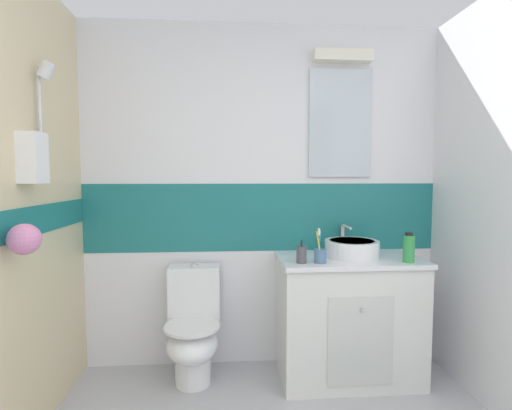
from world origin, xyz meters
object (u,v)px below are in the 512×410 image
object	(u,v)px
toilet	(193,329)
sink_basin	(352,248)
soap_dispenser	(301,254)
toothbrush_cup	(320,255)
mouthwash_bottle	(409,248)

from	to	relation	value
toilet	sink_basin	bearing A→B (deg)	-0.03
sink_basin	soap_dispenser	bearing A→B (deg)	-155.18
sink_basin	toilet	size ratio (longest dim) A/B	0.53
sink_basin	toilet	distance (m)	1.23
toothbrush_cup	mouthwash_bottle	size ratio (longest dim) A/B	1.15
sink_basin	mouthwash_bottle	world-z (taller)	sink_basin
toilet	mouthwash_bottle	world-z (taller)	mouthwash_bottle
toothbrush_cup	mouthwash_bottle	bearing A→B (deg)	-2.41
mouthwash_bottle	toilet	bearing A→B (deg)	171.54
sink_basin	toothbrush_cup	bearing A→B (deg)	-145.45
toilet	mouthwash_bottle	xyz separation A→B (m)	(1.40, -0.21, 0.58)
toothbrush_cup	soap_dispenser	size ratio (longest dim) A/B	1.51
toilet	soap_dispenser	world-z (taller)	soap_dispenser
soap_dispenser	toilet	bearing A→B (deg)	165.75
toothbrush_cup	soap_dispenser	xyz separation A→B (m)	(-0.12, 0.00, 0.00)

